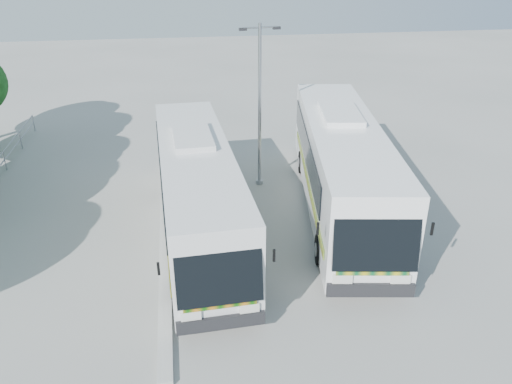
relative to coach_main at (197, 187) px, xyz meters
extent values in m
plane|color=#A1A19C|center=(1.00, -1.50, -1.86)|extent=(100.00, 100.00, 0.00)
cube|color=#B2B2AD|center=(-1.30, 0.50, -1.78)|extent=(0.40, 16.00, 0.15)
cylinder|color=gray|center=(-9.00, 12.50, -1.36)|extent=(0.06, 0.06, 1.00)
cube|color=silver|center=(0.00, 0.03, 0.01)|extent=(2.98, 12.06, 3.04)
cube|color=black|center=(0.24, -5.98, 0.39)|extent=(2.31, 0.55, 1.94)
cube|color=black|center=(-1.29, 0.58, 0.39)|extent=(0.44, 9.57, 1.10)
cube|color=black|center=(1.24, 0.68, 0.39)|extent=(0.44, 9.57, 1.10)
cube|color=#11570C|center=(-1.26, -0.32, -0.56)|extent=(0.45, 10.37, 0.28)
cylinder|color=black|center=(-0.97, -3.90, -1.36)|extent=(0.34, 1.01, 1.00)
cylinder|color=black|center=(1.28, -3.81, -1.36)|extent=(0.34, 1.01, 1.00)
cylinder|color=black|center=(-1.26, 3.37, -1.36)|extent=(0.34, 1.01, 1.00)
cylinder|color=black|center=(0.99, 3.47, -1.36)|extent=(0.34, 1.01, 1.00)
cube|color=white|center=(5.85, 1.09, 0.15)|extent=(4.76, 13.14, 3.27)
cube|color=black|center=(4.79, -5.30, 0.56)|extent=(2.51, 0.89, 2.08)
cube|color=black|center=(4.62, 1.94, 0.56)|extent=(1.75, 10.17, 1.18)
cube|color=black|center=(7.30, 1.50, 0.56)|extent=(1.75, 10.17, 1.18)
cube|color=#0C582C|center=(4.45, 0.99, -0.46)|extent=(1.87, 11.01, 0.30)
cylinder|color=black|center=(3.97, -2.84, -1.32)|extent=(0.49, 1.11, 1.07)
cylinder|color=black|center=(6.36, -3.24, -1.32)|extent=(0.49, 1.11, 1.07)
cylinder|color=black|center=(5.26, 4.88, -1.32)|extent=(0.49, 1.11, 1.07)
cylinder|color=black|center=(7.65, 4.49, -1.32)|extent=(0.49, 1.11, 1.07)
cylinder|color=gray|center=(3.00, 3.92, 1.70)|extent=(0.16, 0.16, 7.11)
cylinder|color=gray|center=(3.00, 3.92, 5.07)|extent=(1.42, 0.24, 0.07)
cube|color=black|center=(2.29, 3.84, 5.03)|extent=(0.33, 0.20, 0.11)
cube|color=black|center=(3.71, 4.01, 5.03)|extent=(0.33, 0.20, 0.11)
camera|label=1|loc=(-0.54, -16.72, 7.82)|focal=35.00mm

